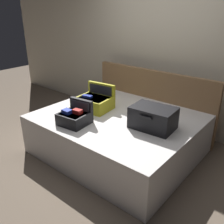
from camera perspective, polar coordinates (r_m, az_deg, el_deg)
name	(u,v)px	position (r m, az deg, el deg)	size (l,w,h in m)	color
ground_plane	(99,163)	(3.45, -2.91, -11.54)	(12.00, 12.00, 0.00)	#6B5B4C
back_wall	(166,50)	(4.25, 12.32, 13.66)	(8.00, 0.10, 2.60)	beige
bed	(118,134)	(3.57, 1.34, -5.00)	(2.08, 1.74, 0.56)	silver
headboard	(152,101)	(4.16, 9.19, 2.45)	(2.12, 0.08, 1.03)	olive
hard_case_large	(153,118)	(3.09, 9.34, -1.27)	(0.55, 0.42, 0.27)	black
hard_case_medium	(95,102)	(3.64, -3.91, 2.40)	(0.50, 0.45, 0.35)	gold
hard_case_small	(75,116)	(3.21, -8.50, -1.00)	(0.38, 0.38, 0.29)	black
pillow_near_headboard	(99,92)	(4.16, -2.97, 4.67)	(0.39, 0.30, 0.17)	white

